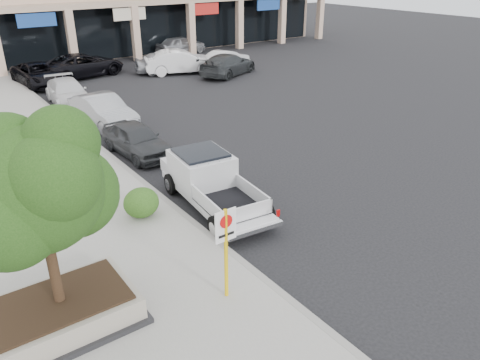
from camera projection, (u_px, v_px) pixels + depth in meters
name	position (u px, v px, depth m)	size (l,w,h in m)	color
ground	(282.00, 244.00, 13.32)	(120.00, 120.00, 0.00)	black
sidewalk	(26.00, 213.00, 14.77)	(8.00, 52.00, 0.15)	gray
curb	(141.00, 182.00, 16.86)	(0.20, 52.00, 0.15)	gray
planter	(63.00, 312.00, 10.03)	(3.20, 2.20, 0.68)	black
planter_tree	(42.00, 185.00, 8.96)	(2.90, 2.55, 4.00)	black
no_parking_sign	(226.00, 242.00, 10.42)	(0.55, 0.09, 2.30)	yellow
hedge	(141.00, 203.00, 14.26)	(1.10, 0.99, 0.94)	#224915
pickup_truck	(215.00, 184.00, 14.96)	(1.93, 5.20, 1.64)	silver
curb_car_a	(137.00, 139.00, 19.16)	(1.57, 3.90, 1.33)	#2E3033
curb_car_b	(103.00, 111.00, 22.44)	(1.58, 4.54, 1.50)	#95979C
curb_car_c	(68.00, 93.00, 25.90)	(1.88, 4.61, 1.34)	silver
curb_car_d	(39.00, 74.00, 29.87)	(2.33, 5.06, 1.41)	black
lot_car_a	(166.00, 62.00, 33.17)	(1.80, 4.47, 1.52)	#A3A5AB
lot_car_b	(181.00, 62.00, 32.95)	(1.74, 5.00, 1.65)	white
lot_car_c	(228.00, 64.00, 32.47)	(2.08, 5.11, 1.48)	#2A2D2F
lot_car_d	(83.00, 65.00, 32.00)	(2.65, 5.74, 1.60)	black
lot_car_e	(181.00, 45.00, 39.95)	(1.76, 4.38, 1.49)	#93959B
lot_car_f	(226.00, 59.00, 34.47)	(1.42, 4.08, 1.34)	silver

